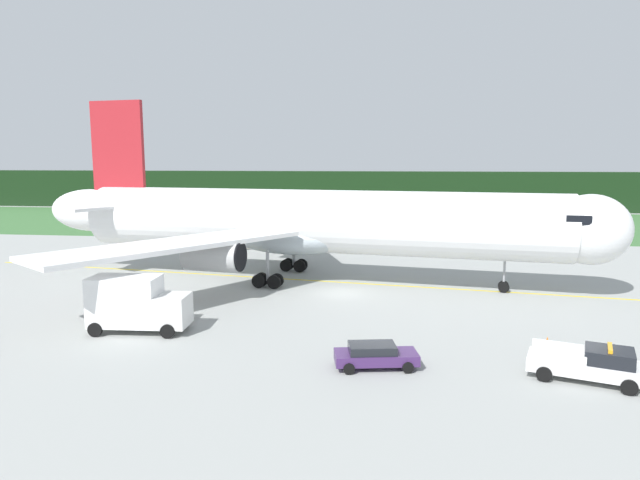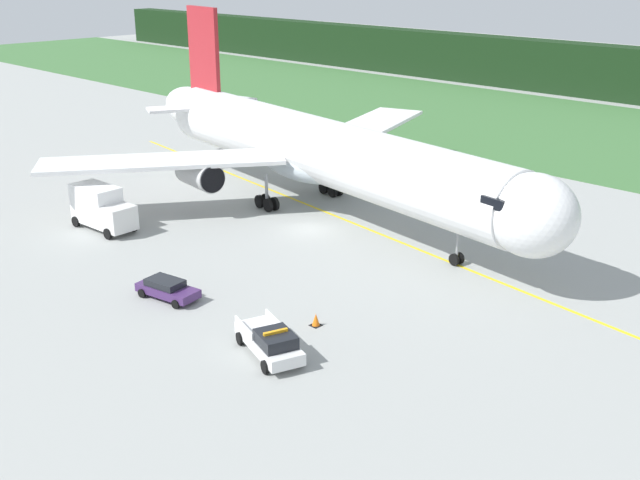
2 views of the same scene
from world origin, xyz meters
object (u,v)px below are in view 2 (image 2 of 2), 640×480
object	(u,v)px
airliner	(317,150)
staff_car	(167,288)
catering_truck	(102,207)
ops_pickup_truck	(270,342)
apron_cone	(316,320)

from	to	relation	value
airliner	staff_car	xyz separation A→B (m)	(6.70, -20.70, -4.65)
staff_car	airliner	bearing A→B (deg)	107.92
airliner	catering_truck	size ratio (longest dim) A/B	8.46
ops_pickup_truck	catering_truck	xyz separation A→B (m)	(-26.17, 4.71, 0.96)
ops_pickup_truck	catering_truck	world-z (taller)	catering_truck
staff_car	apron_cone	distance (m)	10.67
airliner	catering_truck	distance (m)	18.93
staff_car	catering_truck	bearing A→B (deg)	164.55
catering_truck	apron_cone	distance (m)	25.31
ops_pickup_truck	apron_cone	distance (m)	4.64
airliner	ops_pickup_truck	bearing A→B (deg)	-50.47
catering_truck	apron_cone	bearing A→B (deg)	-0.44
catering_truck	apron_cone	world-z (taller)	catering_truck
airliner	apron_cone	size ratio (longest dim) A/B	67.47
ops_pickup_truck	catering_truck	size ratio (longest dim) A/B	0.92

